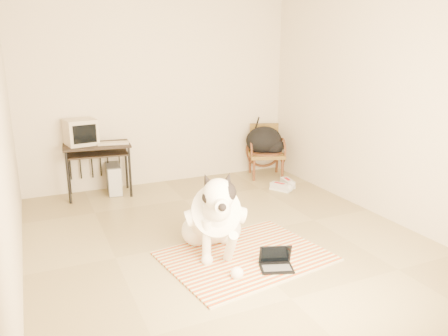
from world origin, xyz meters
TOP-DOWN VIEW (x-y plane):
  - floor at (0.00, 0.00)m, footprint 4.50×4.50m
  - wall_back at (0.00, 2.25)m, footprint 4.50×0.00m
  - wall_front at (0.00, -2.25)m, footprint 4.50×0.00m
  - wall_left at (-2.00, 0.00)m, footprint 0.00×4.50m
  - wall_right at (2.00, 0.00)m, footprint 0.00×4.50m
  - rug at (-0.00, -0.51)m, footprint 1.67×1.37m
  - dog at (-0.24, -0.28)m, footprint 0.67×1.30m
  - laptop at (0.14, -0.84)m, footprint 0.35×0.30m
  - computer_desk at (-1.00, 1.97)m, footprint 0.91×0.56m
  - crt_monitor at (-1.18, 2.05)m, footprint 0.44×0.42m
  - desk_keyboard at (-0.79, 1.90)m, footprint 0.43×0.22m
  - pc_tower at (-0.79, 2.01)m, footprint 0.22×0.45m
  - rattan_chair at (1.57, 1.88)m, footprint 0.68×0.67m
  - backpack at (1.55, 1.86)m, footprint 0.59×0.49m
  - sneaker_left at (1.40, 1.13)m, footprint 0.26×0.33m
  - sneaker_right at (1.59, 1.25)m, footprint 0.17×0.32m

SIDE VIEW (x-z plane):
  - floor at x=0.00m, z-range 0.00..0.00m
  - rug at x=0.00m, z-range 0.00..0.02m
  - sneaker_right at x=1.59m, z-range -0.01..0.10m
  - sneaker_left at x=1.40m, z-range -0.01..0.10m
  - laptop at x=0.14m, z-range -0.04..0.18m
  - pc_tower at x=-0.79m, z-range 0.00..0.41m
  - dog at x=-0.24m, z-range -0.10..0.84m
  - rattan_chair at x=1.57m, z-range 0.00..0.81m
  - backpack at x=1.55m, z-range 0.35..0.78m
  - computer_desk at x=-1.00m, z-range 0.26..0.98m
  - desk_keyboard at x=-0.79m, z-range 0.72..0.75m
  - crt_monitor at x=-1.18m, z-range 0.72..1.07m
  - wall_back at x=0.00m, z-range -0.90..3.60m
  - wall_front at x=0.00m, z-range -0.90..3.60m
  - wall_left at x=-2.00m, z-range -0.90..3.60m
  - wall_right at x=2.00m, z-range -0.90..3.60m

